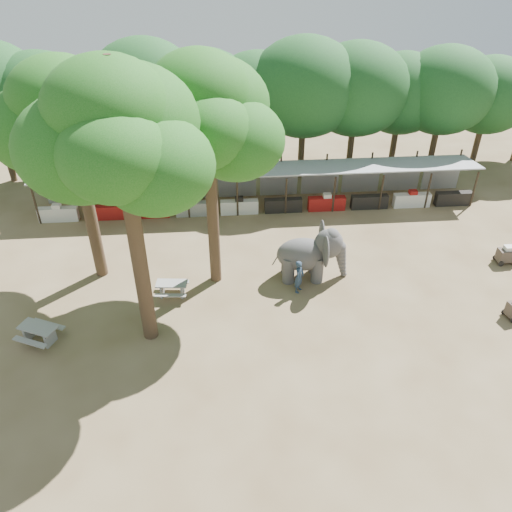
{
  "coord_description": "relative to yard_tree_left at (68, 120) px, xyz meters",
  "views": [
    {
      "loc": [
        -2.67,
        -14.98,
        15.54
      ],
      "look_at": [
        -1.0,
        5.0,
        2.0
      ],
      "focal_mm": 35.0,
      "sensor_mm": 36.0,
      "label": 1
    }
  ],
  "objects": [
    {
      "name": "yard_tree_back",
      "position": [
        6.0,
        -1.0,
        0.34
      ],
      "size": [
        7.1,
        6.9,
        11.36
      ],
      "color": "#332316",
      "rests_on": "ground"
    },
    {
      "name": "yard_tree_left",
      "position": [
        0.0,
        0.0,
        0.0
      ],
      "size": [
        7.1,
        6.9,
        11.02
      ],
      "color": "#332316",
      "rests_on": "ground"
    },
    {
      "name": "elephant",
      "position": [
        11.05,
        -1.37,
        -6.76
      ],
      "size": [
        3.78,
        2.89,
        2.88
      ],
      "rotation": [
        0.0,
        0.0,
        -0.06
      ],
      "color": "#3E3C3C",
      "rests_on": "ground"
    },
    {
      "name": "cart_back",
      "position": [
        21.87,
        -0.99,
        -7.68
      ],
      "size": [
        1.08,
        0.71,
        1.05
      ],
      "rotation": [
        0.0,
        0.0,
        -0.0
      ],
      "color": "#3A2F27",
      "rests_on": "ground"
    },
    {
      "name": "vendor_stalls",
      "position": [
        9.13,
        6.65,
        -7.02
      ],
      "size": [
        28.0,
        2.99,
        2.8
      ],
      "color": "gray",
      "rests_on": "ground"
    },
    {
      "name": "handler",
      "position": [
        10.25,
        -2.54,
        -7.31
      ],
      "size": [
        0.7,
        0.77,
        1.78
      ],
      "primitive_type": "imported",
      "rotation": [
        0.0,
        0.0,
        1.03
      ],
      "color": "#26384C",
      "rests_on": "ground"
    },
    {
      "name": "ground",
      "position": [
        9.13,
        -7.19,
        -8.2
      ],
      "size": [
        100.0,
        100.0,
        0.0
      ],
      "primitive_type": "plane",
      "color": "brown",
      "rests_on": "ground"
    },
    {
      "name": "yard_tree_center",
      "position": [
        3.0,
        -5.0,
        1.01
      ],
      "size": [
        7.1,
        6.9,
        12.04
      ],
      "color": "#332316",
      "rests_on": "ground"
    },
    {
      "name": "picnic_table_near",
      "position": [
        -1.69,
        -5.16,
        -7.66
      ],
      "size": [
        2.13,
        2.05,
        0.83
      ],
      "rotation": [
        0.0,
        0.0,
        -0.43
      ],
      "color": "gray",
      "rests_on": "ground"
    },
    {
      "name": "backdrop_trees",
      "position": [
        9.13,
        11.81,
        -2.69
      ],
      "size": [
        46.46,
        5.95,
        8.33
      ],
      "color": "#332316",
      "rests_on": "ground"
    },
    {
      "name": "picnic_table_far",
      "position": [
        3.96,
        -2.37,
        -7.7
      ],
      "size": [
        1.65,
        1.52,
        0.76
      ],
      "rotation": [
        0.0,
        0.0,
        -0.1
      ],
      "color": "gray",
      "rests_on": "ground"
    }
  ]
}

